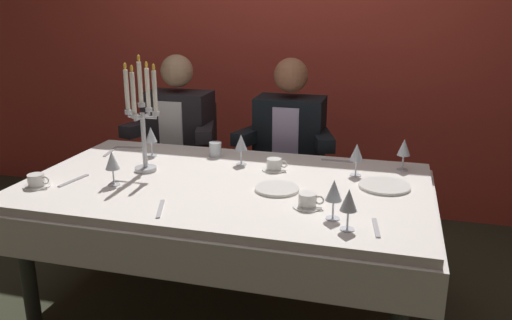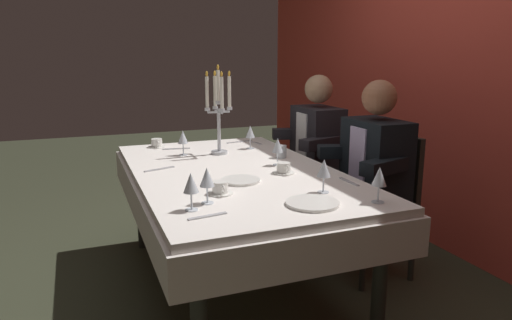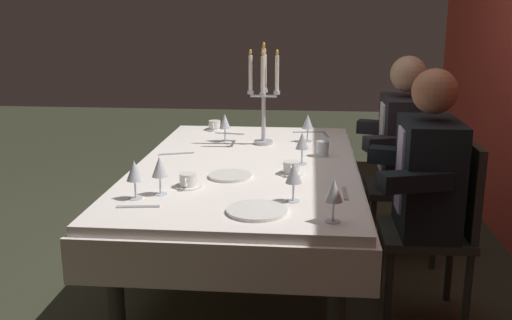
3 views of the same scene
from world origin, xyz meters
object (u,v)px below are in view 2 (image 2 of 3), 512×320
(dining_table, at_px, (234,189))
(wine_glass_6, at_px, (191,184))
(dinner_plate_1, at_px, (241,180))
(seated_diner_1, at_px, (376,162))
(coffee_cup_0, at_px, (157,144))
(wine_glass_1, at_px, (379,178))
(wine_glass_3, at_px, (278,146))
(wine_glass_5, at_px, (324,169))
(seated_diner_0, at_px, (318,142))
(wine_glass_2, at_px, (183,138))
(coffee_cup_2, at_px, (220,188))
(coffee_cup_1, at_px, (284,169))
(wine_glass_4, at_px, (207,178))
(candelabra, at_px, (219,112))
(water_tumbler_0, at_px, (281,151))
(wine_glass_0, at_px, (250,132))
(dinner_plate_0, at_px, (312,203))

(dining_table, bearing_deg, wine_glass_6, -32.77)
(dinner_plate_1, bearing_deg, seated_diner_1, 98.09)
(dining_table, distance_m, coffee_cup_0, 0.89)
(wine_glass_1, relative_size, wine_glass_3, 1.00)
(wine_glass_1, bearing_deg, wine_glass_3, -171.20)
(wine_glass_1, height_order, wine_glass_5, same)
(dining_table, relative_size, wine_glass_6, 11.83)
(wine_glass_3, relative_size, coffee_cup_0, 1.24)
(wine_glass_1, relative_size, seated_diner_0, 0.13)
(wine_glass_2, height_order, wine_glass_6, same)
(coffee_cup_0, bearing_deg, dinner_plate_1, 12.91)
(dinner_plate_1, bearing_deg, dining_table, 169.37)
(coffee_cup_2, bearing_deg, coffee_cup_1, 119.26)
(wine_glass_3, height_order, wine_glass_4, same)
(candelabra, xyz_separation_m, dinner_plate_1, (0.71, -0.10, -0.27))
(wine_glass_2, height_order, wine_glass_4, same)
(wine_glass_4, bearing_deg, candelabra, 160.20)
(wine_glass_4, bearing_deg, coffee_cup_0, 179.62)
(wine_glass_5, height_order, seated_diner_1, seated_diner_1)
(dinner_plate_1, distance_m, coffee_cup_1, 0.29)
(dinner_plate_1, xyz_separation_m, seated_diner_1, (-0.13, 0.93, -0.01))
(coffee_cup_2, bearing_deg, wine_glass_6, -45.10)
(wine_glass_5, xyz_separation_m, water_tumbler_0, (-0.78, 0.13, -0.07))
(candelabra, xyz_separation_m, coffee_cup_2, (0.88, -0.26, -0.25))
(wine_glass_5, height_order, seated_diner_0, seated_diner_0)
(candelabra, bearing_deg, wine_glass_0, 109.31)
(dinner_plate_0, distance_m, dinner_plate_1, 0.50)
(candelabra, bearing_deg, wine_glass_5, 11.10)
(candelabra, xyz_separation_m, wine_glass_3, (0.44, 0.23, -0.16))
(seated_diner_1, bearing_deg, dining_table, -98.27)
(dinner_plate_1, xyz_separation_m, wine_glass_2, (-0.75, -0.13, 0.11))
(wine_glass_1, bearing_deg, wine_glass_2, -155.77)
(coffee_cup_0, distance_m, coffee_cup_1, 1.14)
(dinner_plate_1, height_order, water_tumbler_0, water_tumbler_0)
(wine_glass_0, height_order, seated_diner_1, seated_diner_1)
(coffee_cup_1, bearing_deg, coffee_cup_0, -152.24)
(candelabra, relative_size, seated_diner_0, 0.47)
(coffee_cup_0, height_order, coffee_cup_2, same)
(wine_glass_1, height_order, coffee_cup_1, wine_glass_1)
(seated_diner_0, bearing_deg, seated_diner_1, 0.00)
(wine_glass_1, distance_m, wine_glass_5, 0.27)
(wine_glass_4, bearing_deg, wine_glass_1, 69.63)
(wine_glass_3, xyz_separation_m, water_tumbler_0, (-0.18, 0.11, -0.07))
(candelabra, distance_m, dinner_plate_0, 1.21)
(dinner_plate_1, distance_m, seated_diner_0, 1.28)
(wine_glass_3, height_order, coffee_cup_1, wine_glass_3)
(dining_table, xyz_separation_m, coffee_cup_0, (-0.82, -0.30, 0.15))
(dining_table, height_order, coffee_cup_1, coffee_cup_1)
(seated_diner_0, bearing_deg, dinner_plate_1, -46.73)
(wine_glass_2, relative_size, seated_diner_0, 0.13)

